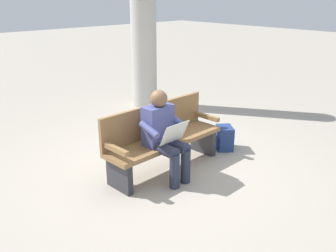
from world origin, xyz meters
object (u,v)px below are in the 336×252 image
Objects in this scene: bench_near at (162,137)px; backpack at (224,138)px; person_seated at (164,133)px; support_pillar at (143,9)px.

bench_near reaches higher than backpack.
person_seated is 0.29× the size of support_pillar.
person_seated is at bearing 51.84° from bench_near.
support_pillar is at bearing -127.20° from bench_near.
person_seated reaches higher than bench_near.
bench_near is at bearing 55.19° from support_pillar.
backpack is at bearing 77.25° from support_pillar.
backpack is at bearing 169.25° from bench_near.
backpack is 0.10× the size of support_pillar.
person_seated reaches higher than backpack.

